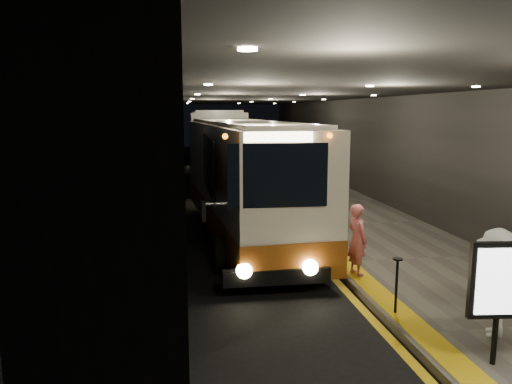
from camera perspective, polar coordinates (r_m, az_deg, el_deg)
ground at (r=11.27m, az=-2.55°, el=-10.69°), size 90.00×90.00×0.00m
lane_line_white at (r=16.02m, az=-10.95°, el=-4.80°), size 0.12×50.00×0.01m
kerb_stripe_yellow at (r=16.37m, az=3.76°, el=-4.34°), size 0.18×50.00×0.01m
sidewalk at (r=17.03m, az=11.69°, el=-3.74°), size 4.50×50.00×0.15m
tactile_strip at (r=16.45m, az=5.47°, el=-3.76°), size 0.50×50.00×0.01m
terminal_wall at (r=17.55m, az=18.94°, el=5.99°), size 0.10×50.00×6.00m
support_columns at (r=14.63m, az=-10.18°, el=2.65°), size 0.80×24.80×4.40m
canopy at (r=15.97m, az=4.47°, el=11.93°), size 9.00×50.00×0.40m
coach_main at (r=15.26m, az=-1.48°, el=1.00°), size 3.02×11.18×3.45m
coach_second at (r=28.00m, az=-4.53°, el=5.03°), size 3.05×12.12×3.78m
coach_third at (r=41.69m, az=-5.70°, el=6.33°), size 2.86×11.87×3.71m
passenger_boarding at (r=11.53m, az=11.49°, el=-5.36°), size 0.53×0.68×1.64m
passenger_waiting_white at (r=9.19m, az=25.75°, el=-9.33°), size 1.06×1.28×1.81m
info_sign at (r=8.06m, az=26.04°, el=-9.31°), size 0.88×0.21×1.85m
stanchion_post at (r=9.64m, az=15.75°, el=-10.33°), size 0.05×0.05×1.03m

